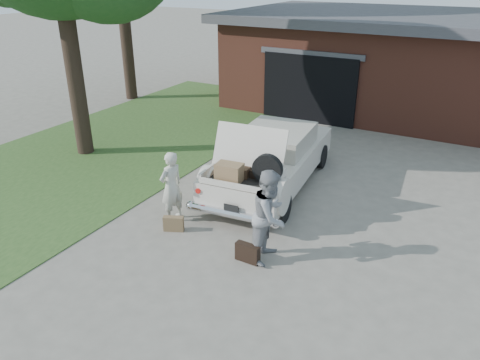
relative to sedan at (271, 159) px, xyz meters
The scene contains 8 objects.
ground 2.89m from the sedan, 82.46° to the right, with size 90.00×90.00×0.00m, color gray.
grass_strip 5.18m from the sedan, behind, with size 6.00×16.00×0.02m, color #2D4C1E.
house 8.85m from the sedan, 81.17° to the left, with size 12.80×7.80×3.30m.
sedan is the anchor object (origin of this frame).
woman_left 2.67m from the sedan, 113.56° to the right, with size 0.54×0.36×1.49m, color beige.
woman_right 3.03m from the sedan, 64.95° to the right, with size 0.82×0.64×1.70m, color gray.
suitcase_left 2.98m from the sedan, 105.33° to the right, with size 0.40×0.13×0.31m, color olive.
suitcase_right 3.25m from the sedan, 71.76° to the right, with size 0.45×0.14×0.35m, color black.
Camera 1 is at (3.91, -6.43, 4.79)m, focal length 35.00 mm.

